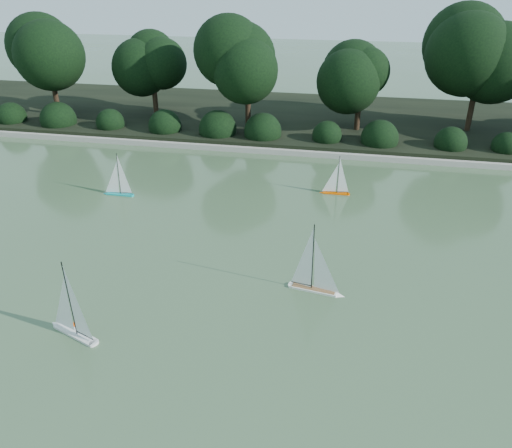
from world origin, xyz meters
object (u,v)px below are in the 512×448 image
object	(u,v)px
sailboat_white_a	(70,321)
sailboat_white_b	(318,281)
sailboat_orange	(334,187)
sailboat_teal	(116,188)
race_buoy	(76,325)

from	to	relation	value
sailboat_white_a	sailboat_white_b	world-z (taller)	sailboat_white_a
sailboat_orange	sailboat_teal	bearing A→B (deg)	-167.89
sailboat_white_b	race_buoy	world-z (taller)	sailboat_white_b
sailboat_teal	sailboat_white_b	bearing A→B (deg)	-31.32
sailboat_white_a	sailboat_white_b	xyz separation A→B (m)	(4.04, 2.09, -0.01)
race_buoy	sailboat_white_a	bearing A→B (deg)	-76.74
sailboat_white_b	sailboat_orange	distance (m)	4.84
sailboat_white_a	sailboat_teal	world-z (taller)	sailboat_white_a
sailboat_teal	race_buoy	size ratio (longest dim) A/B	8.92
sailboat_orange	race_buoy	size ratio (longest dim) A/B	8.26
sailboat_white_a	sailboat_white_b	bearing A→B (deg)	27.32
sailboat_orange	sailboat_teal	world-z (taller)	sailboat_teal
sailboat_white_a	sailboat_orange	distance (m)	8.02
sailboat_white_a	race_buoy	xyz separation A→B (m)	(-0.05, 0.21, -0.25)
sailboat_white_b	sailboat_teal	bearing A→B (deg)	148.68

